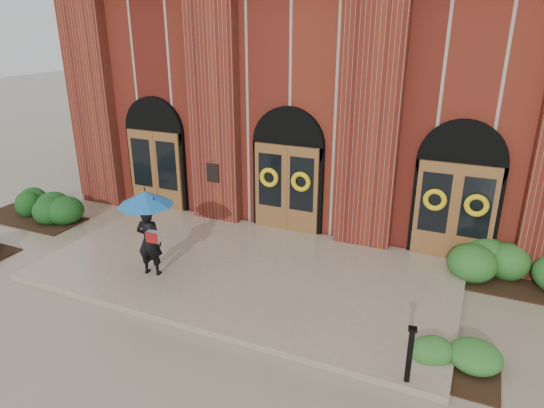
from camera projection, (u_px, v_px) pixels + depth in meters
The scene contains 8 objects.
ground at pixel (244, 275), 11.88m from camera, with size 90.00×90.00×0.00m, color gray.
landing at pixel (246, 270), 11.98m from camera, with size 10.00×5.30×0.15m, color tan.
church_building at pixel (348, 88), 18.15m from camera, with size 16.20×12.53×7.00m.
man_with_umbrella at pixel (147, 217), 11.15m from camera, with size 1.52×1.52×2.09m.
metal_post at pixel (410, 354), 7.99m from camera, with size 0.16×0.16×1.05m.
hedge_wall_left at pixel (30, 207), 15.11m from camera, with size 3.07×1.23×0.79m, color #174517.
hedge_wall_right at pixel (526, 271), 11.24m from camera, with size 3.23×1.29×0.83m, color #275E21.
hedge_front_right at pixel (460, 363), 8.48m from camera, with size 1.24×1.06×0.44m, color #2B6524.
Camera 1 is at (4.90, -9.30, 5.84)m, focal length 32.00 mm.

